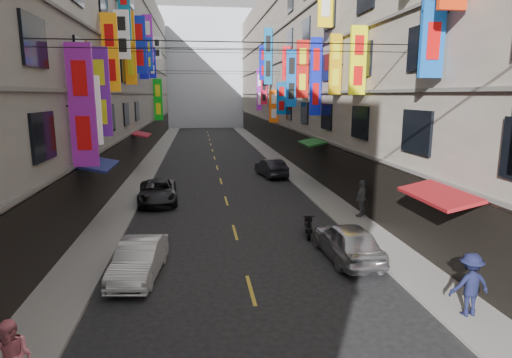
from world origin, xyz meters
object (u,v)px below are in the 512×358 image
object	(u,v)px
car_left_far	(158,192)
pedestrian_rnear	(470,284)
car_right_far	(271,168)
car_right_mid	(347,241)
scooter_far_right	(308,226)
pedestrian_rfar	(362,198)
car_left_mid	(139,259)

from	to	relation	value
car_left_far	pedestrian_rnear	xyz separation A→B (m)	(9.86, -14.69, 0.37)
car_left_far	pedestrian_rnear	world-z (taller)	pedestrian_rnear
car_left_far	car_right_far	distance (m)	10.74
car_right_mid	pedestrian_rnear	world-z (taller)	pedestrian_rnear
scooter_far_right	car_left_far	bearing A→B (deg)	-32.26
car_right_far	pedestrian_rfar	world-z (taller)	pedestrian_rfar
scooter_far_right	car_left_mid	world-z (taller)	car_left_mid
pedestrian_rnear	scooter_far_right	bearing A→B (deg)	-72.97
scooter_far_right	pedestrian_rfar	xyz separation A→B (m)	(3.36, 2.21, 0.63)
scooter_far_right	car_right_far	size ratio (longest dim) A/B	0.43
car_right_mid	pedestrian_rfar	xyz separation A→B (m)	(2.60, 5.19, 0.34)
scooter_far_right	car_left_far	xyz separation A→B (m)	(-7.24, 6.96, 0.21)
car_left_far	pedestrian_rfar	size ratio (longest dim) A/B	2.49
pedestrian_rfar	car_right_far	bearing A→B (deg)	-118.47
car_left_far	scooter_far_right	bearing A→B (deg)	-47.87
car_right_mid	pedestrian_rnear	distance (m)	5.12
car_left_mid	pedestrian_rfar	world-z (taller)	pedestrian_rfar
car_left_mid	pedestrian_rnear	distance (m)	10.43
car_left_far	pedestrian_rnear	bearing A→B (deg)	-60.15
car_left_far	pedestrian_rnear	size ratio (longest dim) A/B	2.59
car_right_mid	pedestrian_rnear	bearing A→B (deg)	109.53
pedestrian_rfar	pedestrian_rnear	bearing A→B (deg)	44.77
scooter_far_right	car_left_mid	distance (m)	7.83
car_left_far	car_right_far	world-z (taller)	car_right_far
car_left_mid	car_right_far	bearing A→B (deg)	73.04
car_right_far	scooter_far_right	bearing A→B (deg)	77.76
car_left_mid	car_left_far	size ratio (longest dim) A/B	0.82
car_left_far	car_right_mid	distance (m)	12.75
pedestrian_rnear	car_left_far	bearing A→B (deg)	-57.82
pedestrian_rnear	car_left_mid	bearing A→B (deg)	-25.03
car_right_far	car_right_mid	bearing A→B (deg)	80.81
car_left_mid	scooter_far_right	bearing A→B (deg)	33.77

